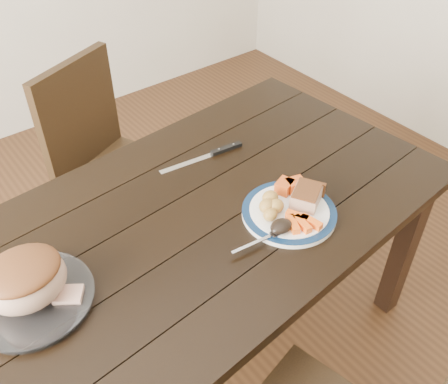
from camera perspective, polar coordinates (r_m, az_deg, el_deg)
ground at (r=2.12m, az=-2.14°, el=-17.33°), size 4.00×4.00×0.00m
dining_table at (r=1.60m, az=-2.71°, el=-4.68°), size 1.67×1.02×0.75m
chair_far at (r=2.19m, az=-13.31°, el=3.99°), size 0.56×0.56×0.93m
dinner_plate at (r=1.53m, az=7.44°, el=-2.38°), size 0.29×0.29×0.02m
plate_rim at (r=1.52m, az=7.46°, el=-2.14°), size 0.29×0.29×0.02m
serving_platter at (r=1.38m, az=-20.97°, el=-11.44°), size 0.30×0.30×0.02m
pork_slice at (r=1.54m, az=9.39°, el=-0.53°), size 0.13×0.12×0.04m
roasted_potatoes at (r=1.50m, az=5.37°, el=-1.49°), size 0.10×0.10×0.04m
carrot_batons at (r=1.47m, az=8.77°, el=-3.37°), size 0.09×0.11×0.02m
pumpkin_wedges at (r=1.58m, az=7.54°, el=0.73°), size 0.10×0.08×0.04m
dark_mushroom at (r=1.44m, az=6.55°, el=-3.90°), size 0.07×0.05×0.03m
fork at (r=1.42m, az=4.45°, el=-5.46°), size 0.18×0.04×0.00m
roast_joint at (r=1.33m, az=-21.72°, el=-9.45°), size 0.20×0.17×0.13m
cut_slice at (r=1.34m, az=-17.33°, el=-11.15°), size 0.09×0.09×0.02m
carving_knife at (r=1.76m, az=-0.83°, el=4.59°), size 0.32×0.06×0.01m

